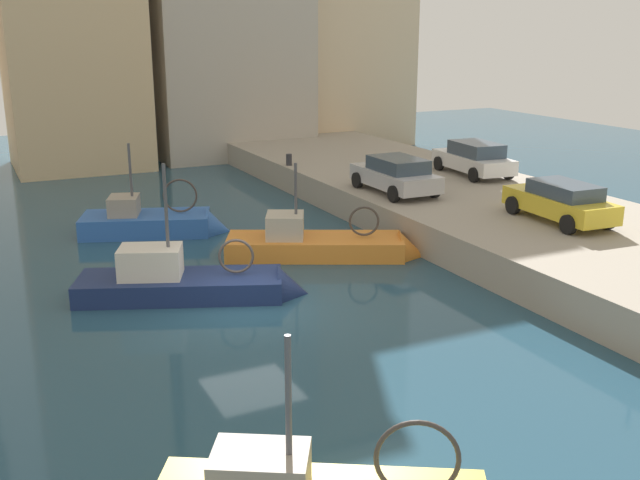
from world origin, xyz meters
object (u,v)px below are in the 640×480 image
at_px(fishing_boat_blue, 157,231).
at_px(parked_car_silver, 396,175).
at_px(fishing_boat_navy, 193,292).
at_px(mooring_bollard_mid, 289,160).
at_px(fishing_boat_orange, 326,253).
at_px(parked_car_white, 474,158).
at_px(parked_car_yellow, 560,201).

relative_size(fishing_boat_blue, parked_car_silver, 1.37).
height_order(fishing_boat_navy, parked_car_silver, fishing_boat_navy).
distance_m(fishing_boat_navy, fishing_boat_blue, 7.37).
distance_m(parked_car_silver, mooring_bollard_mid, 7.62).
bearing_deg(fishing_boat_orange, parked_car_silver, 33.09).
bearing_deg(fishing_boat_blue, mooring_bollard_mid, 33.04).
relative_size(parked_car_white, parked_car_silver, 1.05).
xyz_separation_m(parked_car_yellow, parked_car_white, (2.48, 8.06, 0.04)).
bearing_deg(parked_car_yellow, parked_car_white, 72.89).
bearing_deg(mooring_bollard_mid, fishing_boat_blue, -146.96).
bearing_deg(fishing_boat_blue, parked_car_white, -3.13).
bearing_deg(parked_car_silver, fishing_boat_navy, -153.67).
bearing_deg(fishing_boat_orange, mooring_bollard_mid, 72.92).
bearing_deg(fishing_boat_navy, parked_car_white, 23.64).
xyz_separation_m(fishing_boat_blue, parked_car_white, (14.22, -0.78, 1.86)).
bearing_deg(fishing_boat_navy, mooring_bollard_mid, 55.53).
height_order(fishing_boat_navy, parked_car_yellow, fishing_boat_navy).
xyz_separation_m(parked_car_silver, mooring_bollard_mid, (-1.38, 7.48, -0.46)).
height_order(fishing_boat_navy, fishing_boat_orange, fishing_boat_navy).
relative_size(parked_car_yellow, mooring_bollard_mid, 7.89).
height_order(fishing_boat_orange, parked_car_silver, fishing_boat_orange).
height_order(fishing_boat_orange, mooring_bollard_mid, fishing_boat_orange).
xyz_separation_m(fishing_boat_navy, fishing_boat_blue, (0.76, 7.33, -0.04)).
height_order(fishing_boat_blue, fishing_boat_orange, fishing_boat_blue).
bearing_deg(parked_car_silver, fishing_boat_blue, 164.95).
distance_m(fishing_boat_blue, mooring_bollard_mid, 9.33).
xyz_separation_m(fishing_boat_navy, parked_car_white, (14.98, 6.56, 1.82)).
bearing_deg(parked_car_white, fishing_boat_navy, -156.36).
relative_size(fishing_boat_blue, parked_car_yellow, 1.36).
relative_size(fishing_boat_navy, parked_car_silver, 1.61).
relative_size(parked_car_white, mooring_bollard_mid, 8.19).
distance_m(fishing_boat_navy, fishing_boat_orange, 5.60).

